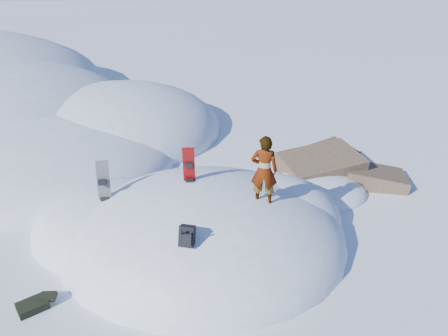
{
  "coord_description": "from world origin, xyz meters",
  "views": [
    {
      "loc": [
        0.29,
        -8.88,
        6.47
      ],
      "look_at": [
        0.49,
        0.3,
        1.89
      ],
      "focal_mm": 35.0,
      "sensor_mm": 36.0,
      "label": 1
    }
  ],
  "objects_px": {
    "person": "(264,170)",
    "snowboard_dark": "(104,192)",
    "backpack": "(187,236)",
    "snowboard_red": "(189,175)"
  },
  "relations": [
    {
      "from": "backpack",
      "to": "snowboard_red",
      "type": "bearing_deg",
      "value": 104.87
    },
    {
      "from": "snowboard_dark",
      "to": "backpack",
      "type": "distance_m",
      "value": 2.95
    },
    {
      "from": "person",
      "to": "snowboard_dark",
      "type": "bearing_deg",
      "value": 0.19
    },
    {
      "from": "snowboard_red",
      "to": "backpack",
      "type": "xyz_separation_m",
      "value": [
        0.05,
        -2.2,
        -0.25
      ]
    },
    {
      "from": "backpack",
      "to": "person",
      "type": "relative_size",
      "value": 0.3
    },
    {
      "from": "backpack",
      "to": "person",
      "type": "height_order",
      "value": "person"
    },
    {
      "from": "backpack",
      "to": "snowboard_dark",
      "type": "bearing_deg",
      "value": 149.15
    },
    {
      "from": "snowboard_dark",
      "to": "backpack",
      "type": "relative_size",
      "value": 3.17
    },
    {
      "from": "backpack",
      "to": "person",
      "type": "distance_m",
      "value": 2.31
    },
    {
      "from": "snowboard_red",
      "to": "snowboard_dark",
      "type": "distance_m",
      "value": 2.09
    }
  ]
}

